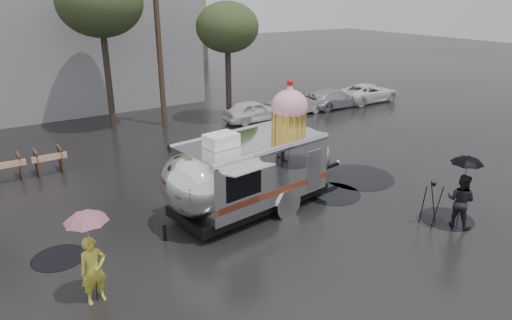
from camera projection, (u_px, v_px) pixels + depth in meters
ground at (274, 255)px, 12.68m from camera, size 120.00×120.00×0.00m
puddles at (294, 190)px, 16.85m from camera, size 13.23×8.82×0.01m
utility_pole at (158, 38)px, 23.37m from camera, size 1.60×0.28×9.00m
tree_mid at (100, 3)px, 22.28m from camera, size 4.20×4.20×8.03m
tree_right at (227, 28)px, 24.21m from camera, size 3.36×3.36×6.42m
barricade_row at (7, 168)px, 17.52m from camera, size 4.30×0.80×1.00m
parked_cars at (319, 99)px, 27.87m from camera, size 13.20×1.90×1.50m
airstream_trailer at (253, 166)px, 14.96m from camera, size 7.84×3.62×4.25m
person_left at (93, 270)px, 10.53m from camera, size 0.64×0.46×1.68m
umbrella_pink at (87, 227)px, 10.14m from camera, size 1.20×1.20×2.37m
person_right at (461, 201)px, 13.97m from camera, size 0.66×0.92×1.73m
umbrella_black at (466, 168)px, 13.59m from camera, size 1.16×1.16×2.34m
tripod at (432, 200)px, 14.04m from camera, size 0.59×0.56×1.45m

